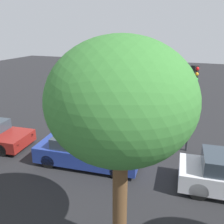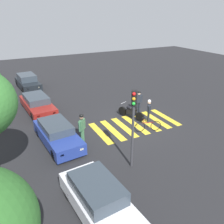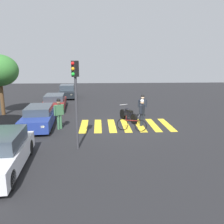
# 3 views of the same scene
# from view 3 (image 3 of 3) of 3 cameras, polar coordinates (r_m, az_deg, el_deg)

# --- Properties ---
(ground_plane) EXTENTS (60.00, 60.00, 0.00)m
(ground_plane) POSITION_cam_3_polar(r_m,az_deg,el_deg) (14.97, 3.42, -3.32)
(ground_plane) COLOR #232326
(police_motorcycle) EXTENTS (2.18, 1.05, 1.06)m
(police_motorcycle) POSITION_cam_3_polar(r_m,az_deg,el_deg) (15.90, 4.05, -0.63)
(police_motorcycle) COLOR black
(police_motorcycle) RESTS_ON ground_plane
(leaning_bicycle) EXTENTS (0.65, 1.72, 1.01)m
(leaning_bicycle) POSITION_cam_3_polar(r_m,az_deg,el_deg) (13.74, 4.82, -3.10)
(leaning_bicycle) COLOR black
(leaning_bicycle) RESTS_ON ground_plane
(officer_on_foot) EXTENTS (0.23, 0.67, 1.77)m
(officer_on_foot) POSITION_cam_3_polar(r_m,az_deg,el_deg) (16.62, 7.55, 1.78)
(officer_on_foot) COLOR #1E232D
(officer_on_foot) RESTS_ON ground_plane
(officer_by_motorcycle) EXTENTS (0.57, 0.42, 1.74)m
(officer_by_motorcycle) POSITION_cam_3_polar(r_m,az_deg,el_deg) (14.76, 7.42, 0.35)
(officer_by_motorcycle) COLOR #1E232D
(officer_by_motorcycle) RESTS_ON ground_plane
(pedestrian_bystander) EXTENTS (0.50, 0.54, 1.90)m
(pedestrian_bystander) POSITION_cam_3_polar(r_m,az_deg,el_deg) (14.25, -12.99, 0.20)
(pedestrian_bystander) COLOR #3F724C
(pedestrian_bystander) RESTS_ON ground_plane
(crosswalk_stripes) EXTENTS (3.16, 5.85, 0.01)m
(crosswalk_stripes) POSITION_cam_3_polar(r_m,az_deg,el_deg) (14.97, 3.42, -3.30)
(crosswalk_stripes) COLOR yellow
(crosswalk_stripes) RESTS_ON ground_plane
(car_white_van) EXTENTS (4.42, 2.03, 1.42)m
(car_white_van) POSITION_cam_3_polar(r_m,az_deg,el_deg) (9.77, -25.89, -9.09)
(car_white_van) COLOR black
(car_white_van) RESTS_ON ground_plane
(car_blue_hatchback) EXTENTS (4.56, 2.05, 1.30)m
(car_blue_hatchback) POSITION_cam_3_polar(r_m,az_deg,el_deg) (15.22, -17.57, -1.19)
(car_blue_hatchback) COLOR black
(car_blue_hatchback) RESTS_ON ground_plane
(car_maroon_wagon) EXTENTS (4.79, 2.16, 1.22)m
(car_maroon_wagon) POSITION_cam_3_polar(r_m,az_deg,el_deg) (20.70, -14.02, 2.41)
(car_maroon_wagon) COLOR black
(car_maroon_wagon) RESTS_ON ground_plane
(car_black_suv) EXTENTS (4.42, 2.08, 1.46)m
(car_black_suv) POSITION_cam_3_polar(r_m,az_deg,el_deg) (26.84, -11.02, 5.00)
(car_black_suv) COLOR black
(car_black_suv) RESTS_ON ground_plane
(traffic_light_pole) EXTENTS (0.35, 0.34, 4.09)m
(traffic_light_pole) POSITION_cam_3_polar(r_m,az_deg,el_deg) (10.50, -9.01, 5.15)
(traffic_light_pole) COLOR #38383D
(traffic_light_pole) RESTS_ON ground_plane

